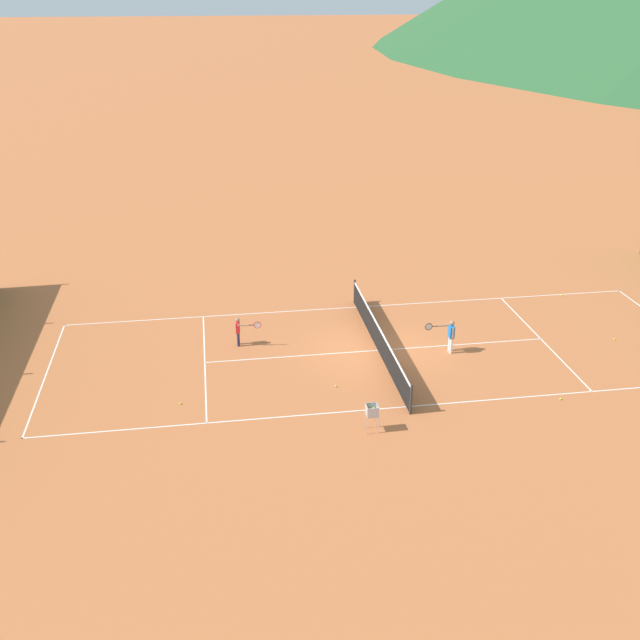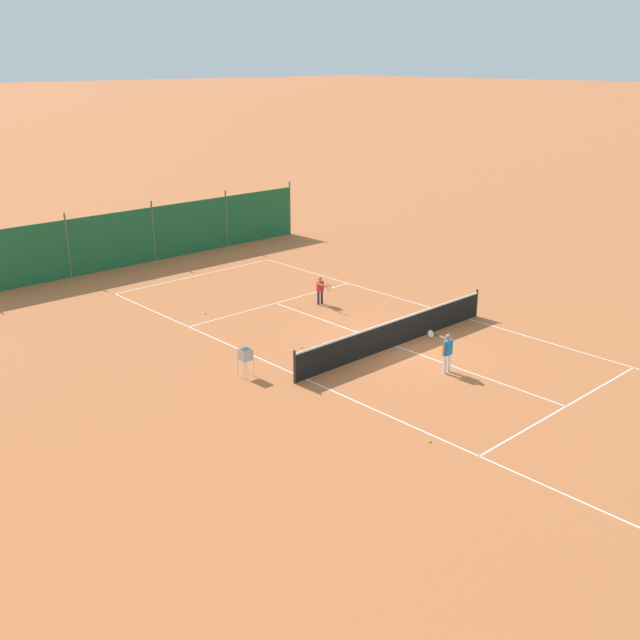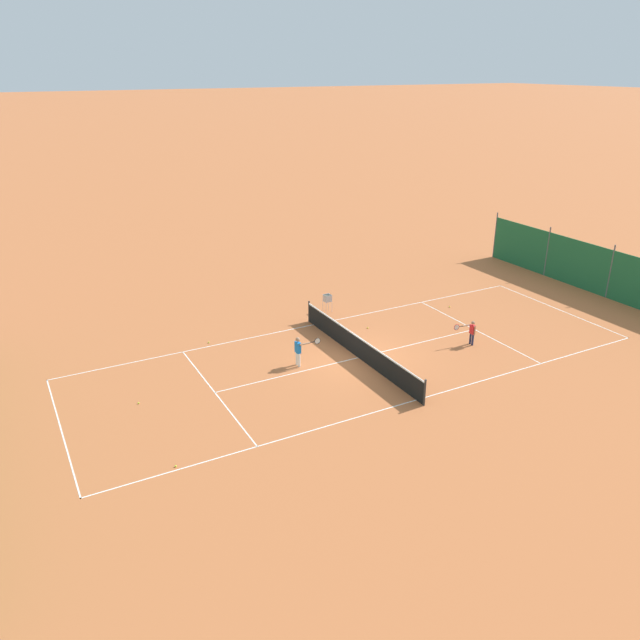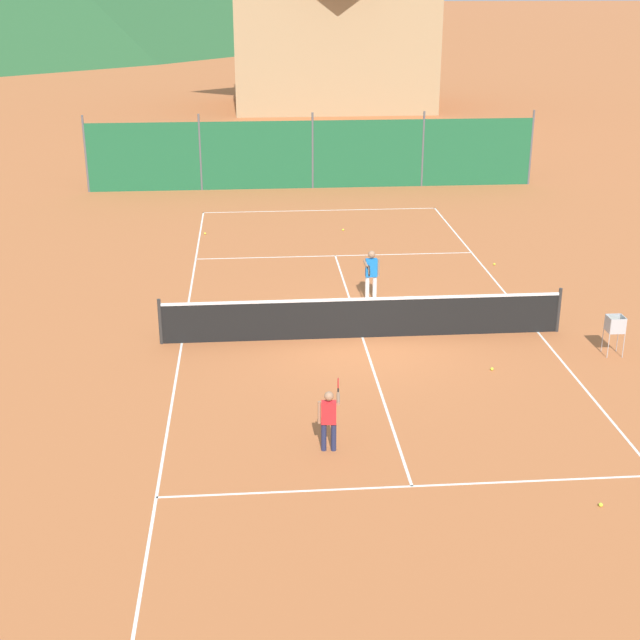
% 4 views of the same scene
% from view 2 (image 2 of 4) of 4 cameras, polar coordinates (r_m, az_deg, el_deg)
% --- Properties ---
extents(ground_plane, '(600.00, 600.00, 0.00)m').
position_cam_2_polar(ground_plane, '(25.59, 5.77, -1.97)').
color(ground_plane, '#BC6638').
extents(court_line_markings, '(8.25, 23.85, 0.01)m').
position_cam_2_polar(court_line_markings, '(25.59, 5.78, -1.97)').
color(court_line_markings, white).
rests_on(court_line_markings, ground).
extents(tennis_net, '(9.18, 0.08, 1.06)m').
position_cam_2_polar(tennis_net, '(25.42, 5.81, -0.92)').
color(tennis_net, '#2D2D2D').
rests_on(tennis_net, ground).
extents(windscreen_fence_near, '(17.28, 0.08, 2.90)m').
position_cam_2_polar(windscreen_fence_near, '(36.84, -12.57, 6.41)').
color(windscreen_fence_near, '#1E6038').
rests_on(windscreen_fence_near, ground).
extents(player_near_service, '(0.45, 0.94, 1.12)m').
position_cam_2_polar(player_near_service, '(29.54, 0.06, 2.41)').
color(player_near_service, '#23284C').
rests_on(player_near_service, ground).
extents(player_far_service, '(0.43, 1.05, 1.27)m').
position_cam_2_polar(player_far_service, '(23.45, 9.62, -2.25)').
color(player_far_service, white).
rests_on(player_far_service, ground).
extents(tennis_ball_by_net_right, '(0.07, 0.07, 0.07)m').
position_cam_2_polar(tennis_ball_by_net_right, '(25.28, -1.42, -2.07)').
color(tennis_ball_by_net_right, '#CCE033').
rests_on(tennis_ball_by_net_right, ground).
extents(tennis_ball_near_corner, '(0.07, 0.07, 0.07)m').
position_cam_2_polar(tennis_ball_near_corner, '(28.96, -8.76, 0.53)').
color(tennis_ball_near_corner, '#CCE033').
rests_on(tennis_ball_near_corner, ground).
extents(tennis_ball_service_box, '(0.07, 0.07, 0.07)m').
position_cam_2_polar(tennis_ball_service_box, '(19.50, 8.34, -9.13)').
color(tennis_ball_service_box, '#CCE033').
rests_on(tennis_ball_service_box, ground).
extents(ball_hopper, '(0.36, 0.36, 0.89)m').
position_cam_2_polar(ball_hopper, '(22.96, -5.71, -2.76)').
color(ball_hopper, '#B7B7BC').
rests_on(ball_hopper, ground).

